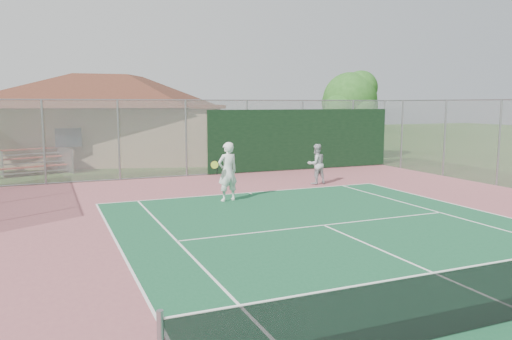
{
  "coord_description": "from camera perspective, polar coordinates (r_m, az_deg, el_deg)",
  "views": [
    {
      "loc": [
        -6.95,
        -5.2,
        3.35
      ],
      "look_at": [
        -0.88,
        9.1,
        1.27
      ],
      "focal_mm": 35.0,
      "sensor_mm": 36.0,
      "label": 1
    }
  ],
  "objects": [
    {
      "name": "back_fence",
      "position": [
        24.02,
        -0.78,
        3.62
      ],
      "size": [
        20.08,
        0.11,
        3.53
      ],
      "color": "gray",
      "rests_on": "ground"
    },
    {
      "name": "clubhouse",
      "position": [
        30.81,
        -16.25,
        6.69
      ],
      "size": [
        15.68,
        12.51,
        5.92
      ],
      "rotation": [
        0.0,
        0.0,
        -0.27
      ],
      "color": "tan",
      "rests_on": "ground"
    },
    {
      "name": "tree",
      "position": [
        30.15,
        10.84,
        7.7
      ],
      "size": [
        3.77,
        3.57,
        5.26
      ],
      "color": "#352513",
      "rests_on": "ground"
    },
    {
      "name": "bleachers",
      "position": [
        26.23,
        -24.25,
        1.0
      ],
      "size": [
        3.67,
        2.73,
        1.18
      ],
      "rotation": [
        0.0,
        0.0,
        0.32
      ],
      "color": "#B53D29",
      "rests_on": "ground"
    },
    {
      "name": "player_white_front",
      "position": [
        17.05,
        -3.28,
        -0.24
      ],
      "size": [
        1.14,
        0.66,
        2.02
      ],
      "rotation": [
        0.0,
        0.0,
        3.32
      ],
      "color": "white",
      "rests_on": "ground"
    },
    {
      "name": "side_fence_right",
      "position": [
        24.56,
        20.76,
        3.4
      ],
      "size": [
        0.08,
        9.0,
        3.5
      ],
      "color": "gray",
      "rests_on": "ground"
    },
    {
      "name": "player_grey_back",
      "position": [
        20.81,
        6.9,
        0.63
      ],
      "size": [
        0.85,
        0.68,
        1.67
      ],
      "rotation": [
        0.0,
        0.0,
        3.21
      ],
      "color": "#ADAFB2",
      "rests_on": "ground"
    }
  ]
}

